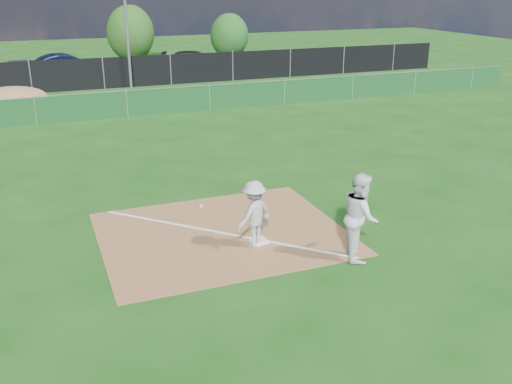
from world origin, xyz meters
The scene contains 16 objects.
ground centered at (0.00, 10.00, 0.00)m, with size 90.00×90.00×0.00m, color #13440E.
infield_dirt centered at (0.00, 1.00, 0.01)m, with size 6.00×5.00×0.02m, color brown.
foul_line centered at (0.00, 1.00, 0.03)m, with size 0.08×7.00×0.01m, color white.
green_fence centered at (0.00, 15.00, 0.60)m, with size 44.00×0.05×1.20m, color #103C19.
dirt_mound centered at (-5.00, 18.50, 0.58)m, with size 3.38×2.60×1.17m, color olive.
black_fence centered at (0.00, 23.00, 0.90)m, with size 46.00×0.04×1.80m, color black.
parking_lot centered at (0.00, 28.00, 0.01)m, with size 46.00×9.00×0.01m, color black.
light_pole centered at (1.50, 22.70, 4.00)m, with size 0.16×0.16×8.00m, color slate.
first_base centered at (0.66, 0.14, 0.06)m, with size 0.36×0.36×0.08m, color white.
play_at_first centered at (0.49, 0.04, 0.84)m, with size 1.99×1.02×1.63m.
runner centered at (2.52, -1.37, 1.02)m, with size 0.99×0.77×2.04m, color white.
car_left centered at (-4.09, 27.12, 0.75)m, with size 1.74×4.32×1.47m, color #B2B4BA.
car_mid centered at (-1.71, 28.06, 0.78)m, with size 1.62×4.65×1.53m, color #101632.
car_right centered at (6.94, 27.90, 0.68)m, with size 1.89×4.64×1.35m, color black.
tree_mid centered at (3.58, 34.03, 2.21)m, with size 3.62×3.62×4.29m.
tree_right centered at (11.19, 32.86, 1.85)m, with size 3.03×3.03×3.59m.
Camera 1 is at (-4.02, -11.53, 6.02)m, focal length 40.00 mm.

